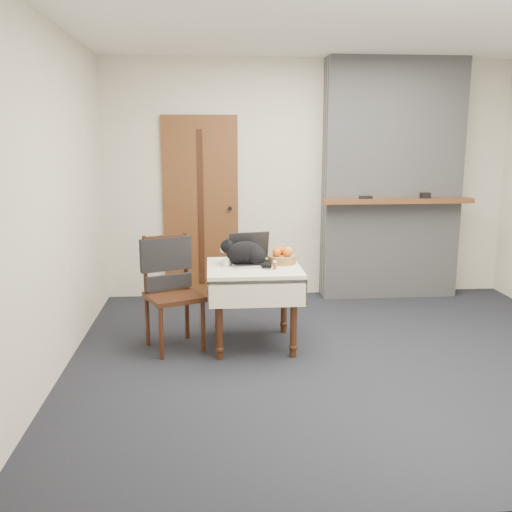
{
  "coord_description": "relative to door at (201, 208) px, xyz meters",
  "views": [
    {
      "loc": [
        -1.11,
        -4.31,
        1.75
      ],
      "look_at": [
        -0.73,
        0.3,
        0.8
      ],
      "focal_mm": 40.0,
      "sensor_mm": 36.0,
      "label": 1
    }
  ],
  "objects": [
    {
      "name": "ground",
      "position": [
        1.2,
        -1.97,
        -1.0
      ],
      "size": [
        4.5,
        4.5,
        0.0
      ],
      "primitive_type": "plane",
      "color": "black",
      "rests_on": "ground"
    },
    {
      "name": "room_shell",
      "position": [
        1.2,
        -1.51,
        0.76
      ],
      "size": [
        4.52,
        4.01,
        2.61
      ],
      "color": "beige",
      "rests_on": "ground"
    },
    {
      "name": "door",
      "position": [
        0.0,
        0.0,
        0.0
      ],
      "size": [
        0.82,
        0.1,
        2.0
      ],
      "color": "brown",
      "rests_on": "ground"
    },
    {
      "name": "chimney",
      "position": [
        2.1,
        -0.13,
        0.3
      ],
      "size": [
        1.62,
        0.48,
        2.6
      ],
      "color": "gray",
      "rests_on": "ground"
    },
    {
      "name": "side_table",
      "position": [
        0.46,
        -1.63,
        -0.41
      ],
      "size": [
        0.78,
        0.78,
        0.7
      ],
      "color": "#32190D",
      "rests_on": "ground"
    },
    {
      "name": "laptop",
      "position": [
        0.44,
        -1.55,
        -0.23
      ],
      "size": [
        0.4,
        0.36,
        0.26
      ],
      "rotation": [
        0.0,
        0.0,
        0.18
      ],
      "color": "#B7B7BC",
      "rests_on": "side_table"
    },
    {
      "name": "cat",
      "position": [
        0.4,
        -1.59,
        -0.2
      ],
      "size": [
        0.43,
        0.34,
        0.23
      ],
      "rotation": [
        0.0,
        0.0,
        -0.38
      ],
      "color": "black",
      "rests_on": "side_table"
    },
    {
      "name": "cream_jar",
      "position": [
        0.22,
        -1.63,
        -0.27
      ],
      "size": [
        0.06,
        0.06,
        0.06
      ],
      "primitive_type": "cylinder",
      "color": "silver",
      "rests_on": "side_table"
    },
    {
      "name": "pill_bottle",
      "position": [
        0.62,
        -1.77,
        -0.26
      ],
      "size": [
        0.03,
        0.03,
        0.07
      ],
      "color": "#A24013",
      "rests_on": "side_table"
    },
    {
      "name": "fruit_basket",
      "position": [
        0.71,
        -1.54,
        -0.24
      ],
      "size": [
        0.24,
        0.24,
        0.14
      ],
      "color": "olive",
      "rests_on": "side_table"
    },
    {
      "name": "desk_clutter",
      "position": [
        0.61,
        -1.6,
        -0.3
      ],
      "size": [
        0.13,
        0.08,
        0.01
      ],
      "primitive_type": "cube",
      "rotation": [
        0.0,
        0.0,
        0.5
      ],
      "color": "black",
      "rests_on": "side_table"
    },
    {
      "name": "chair",
      "position": [
        -0.25,
        -1.57,
        -0.39
      ],
      "size": [
        0.56,
        0.56,
        0.96
      ],
      "rotation": [
        0.0,
        0.0,
        0.41
      ],
      "color": "#32190D",
      "rests_on": "ground"
    }
  ]
}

